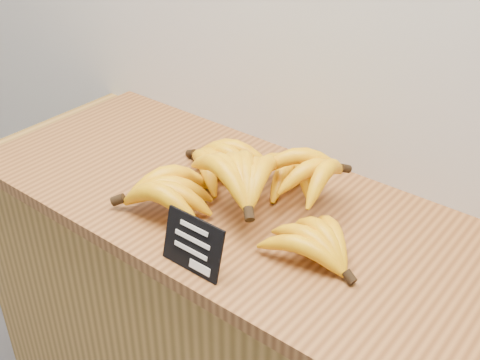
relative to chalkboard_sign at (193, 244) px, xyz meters
name	(u,v)px	position (x,y,z in m)	size (l,w,h in m)	color
counter_top	(255,213)	(-0.03, 0.22, -0.07)	(1.31, 0.54, 0.03)	brown
chalkboard_sign	(193,244)	(0.00, 0.00, 0.00)	(0.13, 0.01, 0.10)	black
banana_pile	(248,184)	(-0.04, 0.22, 0.00)	(0.53, 0.39, 0.13)	#EBAE09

